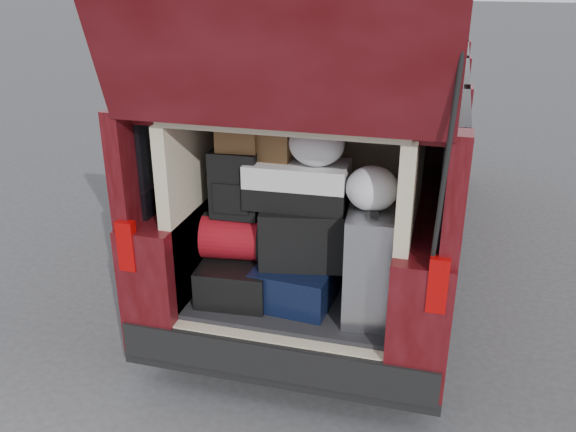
# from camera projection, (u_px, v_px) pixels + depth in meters

# --- Properties ---
(ground) EXTENTS (80.00, 80.00, 0.00)m
(ground) POSITION_uv_depth(u_px,v_px,m) (289.00, 381.00, 3.94)
(ground) COLOR #37373A
(ground) RESTS_ON ground
(minivan) EXTENTS (1.90, 5.35, 2.77)m
(minivan) POSITION_uv_depth(u_px,v_px,m) (345.00, 162.00, 5.23)
(minivan) COLOR black
(minivan) RESTS_ON ground
(load_floor) EXTENTS (1.24, 1.05, 0.55)m
(load_floor) POSITION_uv_depth(u_px,v_px,m) (299.00, 323.00, 4.07)
(load_floor) COLOR black
(load_floor) RESTS_ON ground
(black_hardshell) EXTENTS (0.48, 0.63, 0.24)m
(black_hardshell) POSITION_uv_depth(u_px,v_px,m) (240.00, 273.00, 3.89)
(black_hardshell) COLOR black
(black_hardshell) RESTS_ON load_floor
(navy_hardshell) EXTENTS (0.51, 0.60, 0.25)m
(navy_hardshell) POSITION_uv_depth(u_px,v_px,m) (299.00, 279.00, 3.81)
(navy_hardshell) COLOR black
(navy_hardshell) RESTS_ON load_floor
(silver_roller) EXTENTS (0.31, 0.47, 0.67)m
(silver_roller) POSITION_uv_depth(u_px,v_px,m) (370.00, 263.00, 3.54)
(silver_roller) COLOR white
(silver_roller) RESTS_ON load_floor
(red_duffel) EXTENTS (0.46, 0.33, 0.28)m
(red_duffel) POSITION_uv_depth(u_px,v_px,m) (237.00, 237.00, 3.78)
(red_duffel) COLOR maroon
(red_duffel) RESTS_ON black_hardshell
(black_soft_case) EXTENTS (0.55, 0.39, 0.36)m
(black_soft_case) POSITION_uv_depth(u_px,v_px,m) (302.00, 236.00, 3.67)
(black_soft_case) COLOR black
(black_soft_case) RESTS_ON navy_hardshell
(backpack) EXTENTS (0.30, 0.19, 0.41)m
(backpack) POSITION_uv_depth(u_px,v_px,m) (235.00, 184.00, 3.66)
(backpack) COLOR black
(backpack) RESTS_ON red_duffel
(twotone_duffel) EXTENTS (0.61, 0.33, 0.27)m
(twotone_duffel) POSITION_uv_depth(u_px,v_px,m) (297.00, 184.00, 3.60)
(twotone_duffel) COLOR silver
(twotone_duffel) RESTS_ON black_soft_case
(grocery_sack_lower) EXTENTS (0.26, 0.22, 0.22)m
(grocery_sack_lower) POSITION_uv_depth(u_px,v_px,m) (238.00, 131.00, 3.56)
(grocery_sack_lower) COLOR brown
(grocery_sack_lower) RESTS_ON backpack
(grocery_sack_upper) EXTENTS (0.23, 0.19, 0.23)m
(grocery_sack_upper) POSITION_uv_depth(u_px,v_px,m) (273.00, 140.00, 3.57)
(grocery_sack_upper) COLOR brown
(grocery_sack_upper) RESTS_ON twotone_duffel
(plastic_bag_center) EXTENTS (0.36, 0.35, 0.26)m
(plastic_bag_center) POSITION_uv_depth(u_px,v_px,m) (317.00, 144.00, 3.45)
(plastic_bag_center) COLOR silver
(plastic_bag_center) RESTS_ON twotone_duffel
(plastic_bag_right) EXTENTS (0.30, 0.28, 0.25)m
(plastic_bag_right) POSITION_uv_depth(u_px,v_px,m) (372.00, 188.00, 3.38)
(plastic_bag_right) COLOR silver
(plastic_bag_right) RESTS_ON silver_roller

